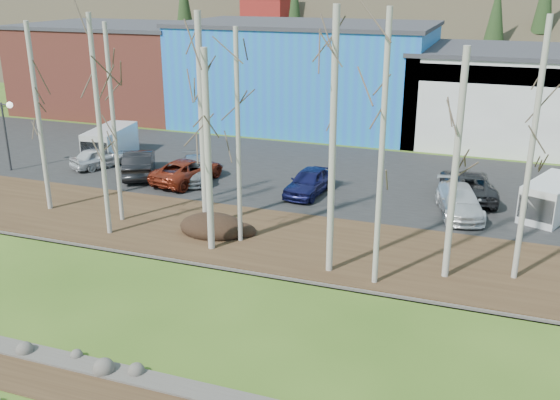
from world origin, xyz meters
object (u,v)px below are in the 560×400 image
at_px(car_0, 101,157).
at_px(car_4, 309,182).
at_px(car_3, 194,169).
at_px(van_white, 550,199).
at_px(street_lamp, 3,116).
at_px(car_1, 139,163).
at_px(van_grey, 109,144).
at_px(car_2, 188,170).
at_px(car_6, 459,201).
at_px(car_5, 468,184).

relative_size(car_0, car_4, 0.91).
relative_size(car_3, van_white, 0.96).
bearing_deg(car_3, car_4, -27.64).
distance_m(car_0, van_white, 26.69).
height_order(street_lamp, car_0, street_lamp).
relative_size(car_1, van_grey, 1.00).
xyz_separation_m(car_3, car_4, (7.29, -0.24, 0.08)).
bearing_deg(car_0, car_1, -166.47).
height_order(street_lamp, car_2, street_lamp).
xyz_separation_m(car_3, car_6, (15.48, -0.66, 0.05)).
relative_size(car_0, car_1, 0.80).
relative_size(car_3, van_grey, 0.92).
relative_size(car_0, van_white, 0.83).
bearing_deg(car_5, van_white, 145.95).
xyz_separation_m(street_lamp, van_grey, (4.33, 4.50, -2.44)).
relative_size(car_3, car_5, 0.82).
xyz_separation_m(street_lamp, car_6, (27.33, 1.54, -2.76)).
bearing_deg(car_6, van_grey, 158.25).
height_order(car_1, car_3, car_1).
xyz_separation_m(car_3, car_5, (15.69, 2.15, 0.11)).
bearing_deg(car_4, car_2, -172.25).
distance_m(street_lamp, car_0, 6.27).
distance_m(street_lamp, car_4, 19.44).
bearing_deg(car_0, street_lamp, 54.13).
bearing_deg(car_4, car_6, 2.58).
bearing_deg(van_white, car_4, -154.54).
relative_size(car_2, van_grey, 1.02).
distance_m(car_4, van_grey, 15.03).
xyz_separation_m(car_1, van_white, (23.39, 0.88, 0.14)).
relative_size(van_white, van_grey, 0.95).
distance_m(car_3, car_5, 15.84).
height_order(van_white, van_grey, van_grey).
distance_m(car_0, car_3, 6.89).
bearing_deg(street_lamp, van_white, 5.78).
bearing_deg(car_0, car_2, -161.07).
xyz_separation_m(car_5, car_6, (-0.21, -2.82, -0.06)).
bearing_deg(car_4, car_5, 21.44).
height_order(car_0, car_4, car_4).
relative_size(car_0, car_5, 0.71).
height_order(car_2, car_3, car_2).
distance_m(car_0, car_1, 3.39).
xyz_separation_m(car_5, van_white, (4.12, -1.65, 0.18)).
distance_m(street_lamp, car_5, 28.02).
bearing_deg(car_5, car_1, -4.72).
distance_m(car_1, van_grey, 4.78).
height_order(car_2, car_5, car_5).
relative_size(car_2, van_white, 1.07).
bearing_deg(car_2, car_6, -170.09).
distance_m(car_1, car_2, 3.42).
bearing_deg(car_2, van_white, -166.64).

